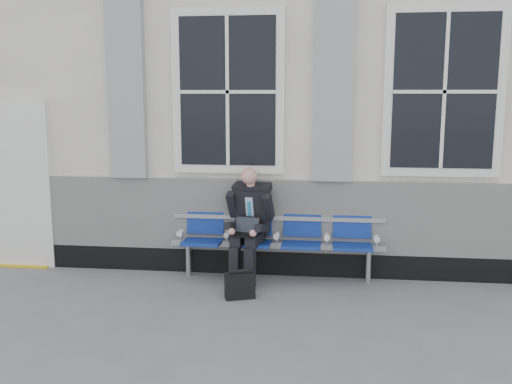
# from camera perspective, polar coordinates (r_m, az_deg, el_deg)

# --- Properties ---
(ground) EXTENTS (70.00, 70.00, 0.00)m
(ground) POSITION_cam_1_polar(r_m,az_deg,el_deg) (5.90, 16.46, -12.79)
(ground) COLOR slate
(ground) RESTS_ON ground
(station_building) EXTENTS (14.40, 4.40, 4.49)m
(station_building) POSITION_cam_1_polar(r_m,az_deg,el_deg) (8.90, 13.32, 9.48)
(station_building) COLOR silver
(station_building) RESTS_ON ground
(bench) EXTENTS (2.60, 0.47, 0.91)m
(bench) POSITION_cam_1_polar(r_m,az_deg,el_deg) (6.92, 2.12, -4.22)
(bench) COLOR #9EA0A3
(bench) RESTS_ON ground
(businessman) EXTENTS (0.58, 0.77, 1.37)m
(businessman) POSITION_cam_1_polar(r_m,az_deg,el_deg) (6.78, -0.66, -2.80)
(businessman) COLOR black
(businessman) RESTS_ON ground
(briefcase) EXTENTS (0.35, 0.24, 0.33)m
(briefcase) POSITION_cam_1_polar(r_m,az_deg,el_deg) (6.35, -1.62, -9.28)
(briefcase) COLOR black
(briefcase) RESTS_ON ground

